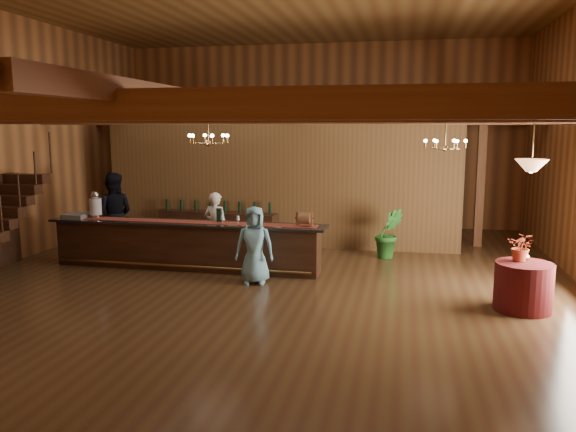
% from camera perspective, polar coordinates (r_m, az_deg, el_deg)
% --- Properties ---
extents(floor, '(14.00, 14.00, 0.00)m').
position_cam_1_polar(floor, '(10.98, -2.49, -6.87)').
color(floor, '#492D19').
rests_on(floor, ground).
extents(wall_back, '(12.00, 0.10, 5.50)m').
position_cam_1_polar(wall_back, '(17.44, 3.11, 8.16)').
color(wall_back, '#B16D37').
rests_on(wall_back, floor).
extents(wall_front, '(12.00, 0.10, 5.50)m').
position_cam_1_polar(wall_front, '(4.16, -27.05, 4.57)').
color(wall_front, '#B16D37').
rests_on(wall_front, floor).
extents(beam_grid, '(11.90, 13.90, 0.39)m').
position_cam_1_polar(beam_grid, '(11.06, -1.96, 10.24)').
color(beam_grid, brown).
rests_on(beam_grid, wall_left).
extents(support_posts, '(9.20, 10.20, 3.20)m').
position_cam_1_polar(support_posts, '(10.18, -3.24, 1.07)').
color(support_posts, brown).
rests_on(support_posts, floor).
extents(partition_wall, '(9.00, 0.18, 3.10)m').
position_cam_1_polar(partition_wall, '(14.16, -1.05, 3.12)').
color(partition_wall, brown).
rests_on(partition_wall, floor).
extents(backroom_boxes, '(4.10, 0.60, 1.10)m').
position_cam_1_polar(backroom_boxes, '(16.19, 1.23, 0.21)').
color(backroom_boxes, '#3F2416').
rests_on(backroom_boxes, floor).
extents(tasting_bar, '(6.08, 0.87, 1.02)m').
position_cam_1_polar(tasting_bar, '(12.22, -10.33, -2.89)').
color(tasting_bar, '#3F2416').
rests_on(tasting_bar, floor).
extents(beverage_dispenser, '(0.26, 0.26, 0.60)m').
position_cam_1_polar(beverage_dispenser, '(13.10, -18.97, 1.04)').
color(beverage_dispenser, silver).
rests_on(beverage_dispenser, tasting_bar).
extents(glass_rack_tray, '(0.50, 0.50, 0.10)m').
position_cam_1_polar(glass_rack_tray, '(13.28, -20.68, 0.01)').
color(glass_rack_tray, gray).
rests_on(glass_rack_tray, tasting_bar).
extents(raffle_drum, '(0.34, 0.24, 0.30)m').
position_cam_1_polar(raffle_drum, '(11.31, 1.69, -0.24)').
color(raffle_drum, brown).
rests_on(raffle_drum, tasting_bar).
extents(bar_bottle_0, '(0.07, 0.07, 0.30)m').
position_cam_1_polar(bar_bottle_0, '(11.96, -7.12, 0.08)').
color(bar_bottle_0, black).
rests_on(bar_bottle_0, tasting_bar).
extents(bar_bottle_1, '(0.07, 0.07, 0.30)m').
position_cam_1_polar(bar_bottle_1, '(11.94, -6.90, 0.07)').
color(bar_bottle_1, black).
rests_on(bar_bottle_1, tasting_bar).
extents(backbar_shelf, '(3.17, 0.90, 0.88)m').
position_cam_1_polar(backbar_shelf, '(14.43, -7.12, -1.30)').
color(backbar_shelf, '#3F2416').
rests_on(backbar_shelf, floor).
extents(round_table, '(0.93, 0.93, 0.80)m').
position_cam_1_polar(round_table, '(10.10, 22.79, -6.64)').
color(round_table, '#571213').
rests_on(round_table, floor).
extents(chandelier_left, '(0.80, 0.80, 0.57)m').
position_cam_1_polar(chandelier_left, '(11.01, -8.09, 7.81)').
color(chandelier_left, '#A27F45').
rests_on(chandelier_left, beam_grid).
extents(chandelier_right, '(0.80, 0.80, 0.67)m').
position_cam_1_polar(chandelier_right, '(11.50, 15.69, 7.09)').
color(chandelier_right, '#A27F45').
rests_on(chandelier_right, beam_grid).
extents(pendant_lamp, '(0.52, 0.52, 0.90)m').
position_cam_1_polar(pendant_lamp, '(9.78, 23.51, 4.75)').
color(pendant_lamp, '#A27F45').
rests_on(pendant_lamp, beam_grid).
extents(bartender, '(0.64, 0.47, 1.58)m').
position_cam_1_polar(bartender, '(12.63, -7.34, -1.15)').
color(bartender, white).
rests_on(bartender, floor).
extents(staff_second, '(1.12, 0.98, 1.96)m').
position_cam_1_polar(staff_second, '(13.80, -17.34, 0.17)').
color(staff_second, black).
rests_on(staff_second, floor).
extents(guest, '(0.79, 0.56, 1.51)m').
position_cam_1_polar(guest, '(10.84, -3.42, -2.97)').
color(guest, '#75B6CC').
rests_on(guest, floor).
extents(floor_plant, '(0.76, 0.67, 1.17)m').
position_cam_1_polar(floor_plant, '(13.17, 10.19, -1.71)').
color(floor_plant, '#296E24').
rests_on(floor_plant, floor).
extents(table_flowers, '(0.55, 0.51, 0.49)m').
position_cam_1_polar(table_flowers, '(10.06, 22.64, -2.90)').
color(table_flowers, '#AA4325').
rests_on(table_flowers, round_table).
extents(table_vase, '(0.18, 0.18, 0.31)m').
position_cam_1_polar(table_vase, '(10.10, 22.83, -3.40)').
color(table_vase, '#A27F45').
rests_on(table_vase, round_table).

